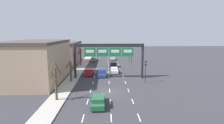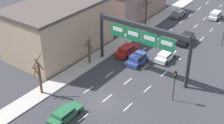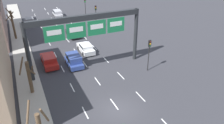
{
  "view_description": "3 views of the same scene",
  "coord_description": "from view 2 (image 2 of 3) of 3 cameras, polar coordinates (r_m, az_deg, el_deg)",
  "views": [
    {
      "loc": [
        -0.52,
        -28.19,
        9.78
      ],
      "look_at": [
        0.57,
        5.83,
        4.26
      ],
      "focal_mm": 28.0,
      "sensor_mm": 36.0,
      "label": 1
    },
    {
      "loc": [
        20.28,
        -26.07,
        24.97
      ],
      "look_at": [
        0.02,
        2.07,
        5.1
      ],
      "focal_mm": 50.0,
      "sensor_mm": 36.0,
      "label": 2
    },
    {
      "loc": [
        -8.01,
        -15.97,
        15.09
      ],
      "look_at": [
        1.68,
        5.26,
        2.76
      ],
      "focal_mm": 35.0,
      "sensor_mm": 36.0,
      "label": 3
    }
  ],
  "objects": [
    {
      "name": "ground_plane",
      "position": [
        41.41,
        -1.71,
        -7.29
      ],
      "size": [
        220.0,
        220.0,
        0.0
      ],
      "primitive_type": "plane",
      "color": "#333338"
    },
    {
      "name": "sidewalk_left",
      "position": [
        45.82,
        -9.72,
        -3.58
      ],
      "size": [
        2.8,
        110.0,
        0.15
      ],
      "color": "#A8A399",
      "rests_on": "ground_plane"
    },
    {
      "name": "lane_dashes",
      "position": [
        51.0,
        7.5,
        0.23
      ],
      "size": [
        6.72,
        67.0,
        0.01
      ],
      "color": "white",
      "rests_on": "ground_plane"
    },
    {
      "name": "sign_gantry",
      "position": [
        45.19,
        5.54,
        4.76
      ],
      "size": [
        15.32,
        0.7,
        7.67
      ],
      "color": "#232628",
      "rests_on": "ground_plane"
    },
    {
      "name": "building_near",
      "position": [
        52.95,
        -9.67,
        6.29
      ],
      "size": [
        10.36,
        17.29,
        8.4
      ],
      "color": "tan",
      "rests_on": "ground_plane"
    },
    {
      "name": "car_grey",
      "position": [
        69.27,
        11.99,
        8.71
      ],
      "size": [
        1.84,
        4.12,
        1.45
      ],
      "color": "slate",
      "rests_on": "ground_plane"
    },
    {
      "name": "car_green",
      "position": [
        38.7,
        -8.6,
        -9.35
      ],
      "size": [
        1.79,
        4.8,
        1.4
      ],
      "color": "#235B38",
      "rests_on": "ground_plane"
    },
    {
      "name": "suv_black",
      "position": [
        57.52,
        13.35,
        4.24
      ],
      "size": [
        1.94,
        4.63,
        1.63
      ],
      "color": "black",
      "rests_on": "ground_plane"
    },
    {
      "name": "suv_blue",
      "position": [
        49.45,
        4.76,
        0.66
      ],
      "size": [
        1.89,
        3.94,
        1.73
      ],
      "color": "navy",
      "rests_on": "ground_plane"
    },
    {
      "name": "suv_silver",
      "position": [
        70.36,
        18.41,
        8.21
      ],
      "size": [
        1.83,
        4.03,
        1.5
      ],
      "color": "#B7B7BC",
      "rests_on": "ground_plane"
    },
    {
      "name": "car_white",
      "position": [
        51.19,
        9.74,
        1.11
      ],
      "size": [
        1.82,
        4.38,
        1.4
      ],
      "color": "silver",
      "rests_on": "ground_plane"
    },
    {
      "name": "car_red",
      "position": [
        52.25,
        2.76,
        2.25
      ],
      "size": [
        1.91,
        4.86,
        1.54
      ],
      "color": "maroon",
      "rests_on": "ground_plane"
    },
    {
      "name": "traffic_light_near_gantry",
      "position": [
        40.67,
        11.4,
        -3.22
      ],
      "size": [
        0.3,
        0.35,
        4.47
      ],
      "color": "black",
      "rests_on": "ground_plane"
    },
    {
      "name": "tree_bare_closest",
      "position": [
        48.8,
        -4.2,
        2.13
      ],
      "size": [
        1.79,
        1.78,
        4.26
      ],
      "color": "brown",
      "rests_on": "sidewalk_left"
    },
    {
      "name": "tree_bare_second",
      "position": [
        42.38,
        -13.17,
        -2.34
      ],
      "size": [
        1.78,
        1.82,
        5.71
      ],
      "color": "brown",
      "rests_on": "sidewalk_left"
    },
    {
      "name": "tree_bare_third",
      "position": [
        63.09,
        6.25,
        9.34
      ],
      "size": [
        1.7,
        1.99,
        5.75
      ],
      "color": "brown",
      "rests_on": "sidewalk_left"
    }
  ]
}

